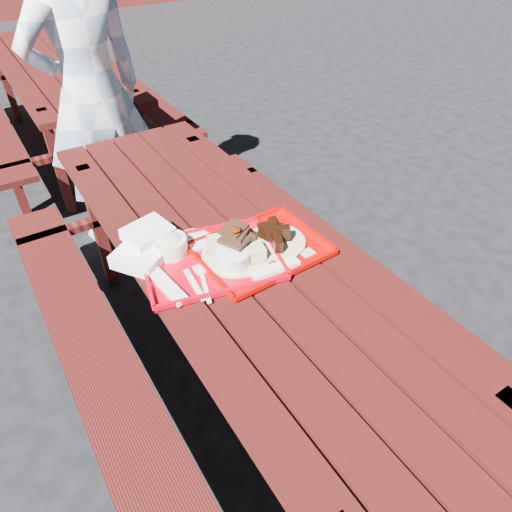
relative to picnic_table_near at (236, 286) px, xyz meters
name	(u,v)px	position (x,y,z in m)	size (l,w,h in m)	color
ground	(239,371)	(0.00, 0.00, -0.56)	(60.00, 60.00, 0.00)	black
picnic_table_near	(236,286)	(0.00, 0.00, 0.00)	(1.41, 2.40, 0.75)	#44110D
picnic_table_far	(60,86)	(0.00, 2.80, 0.00)	(1.41, 2.40, 0.75)	#44110D
near_tray	(209,252)	(-0.11, 0.00, 0.23)	(0.56, 0.48, 0.15)	red
far_tray	(260,250)	(0.06, -0.08, 0.21)	(0.47, 0.38, 0.08)	#C30000
white_cloth	(148,245)	(-0.28, 0.15, 0.23)	(0.29, 0.28, 0.10)	white
person	(91,95)	(-0.07, 1.44, 0.36)	(0.67, 0.44, 1.84)	#99B9D4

